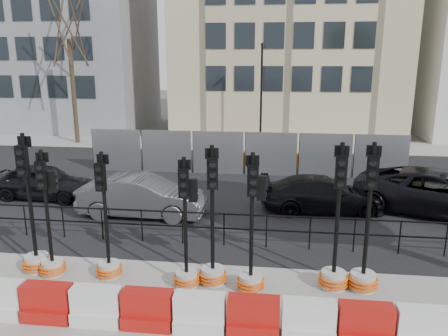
# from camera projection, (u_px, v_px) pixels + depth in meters

# --- Properties ---
(ground) EXTENTS (120.00, 120.00, 0.00)m
(ground) POSITION_uv_depth(u_px,v_px,m) (219.00, 265.00, 11.34)
(ground) COLOR #51514C
(ground) RESTS_ON ground
(sidewalk_near) EXTENTS (40.00, 6.00, 0.02)m
(sidewalk_near) POSITION_uv_depth(u_px,v_px,m) (198.00, 336.00, 8.45)
(sidewalk_near) COLOR gray
(sidewalk_near) RESTS_ON ground
(road) EXTENTS (40.00, 14.00, 0.03)m
(road) POSITION_uv_depth(u_px,v_px,m) (241.00, 187.00, 18.07)
(road) COLOR black
(road) RESTS_ON ground
(sidewalk_far) EXTENTS (40.00, 4.00, 0.02)m
(sidewalk_far) POSITION_uv_depth(u_px,v_px,m) (253.00, 145.00, 26.73)
(sidewalk_far) COLOR gray
(sidewalk_far) RESTS_ON ground
(building_grey) EXTENTS (11.00, 9.06, 14.00)m
(building_grey) POSITION_uv_depth(u_px,v_px,m) (70.00, 32.00, 32.36)
(building_grey) COLOR gray
(building_grey) RESTS_ON ground
(building_cream) EXTENTS (15.00, 10.06, 18.00)m
(building_cream) POSITION_uv_depth(u_px,v_px,m) (288.00, 1.00, 30.03)
(building_cream) COLOR beige
(building_cream) RESTS_ON ground
(kerb_railing) EXTENTS (18.00, 0.04, 1.00)m
(kerb_railing) POSITION_uv_depth(u_px,v_px,m) (224.00, 224.00, 12.32)
(kerb_railing) COLOR black
(kerb_railing) RESTS_ON ground
(heras_fencing) EXTENTS (14.33, 1.72, 2.00)m
(heras_fencing) POSITION_uv_depth(u_px,v_px,m) (245.00, 157.00, 20.60)
(heras_fencing) COLOR gray
(heras_fencing) RESTS_ON ground
(lamp_post_far) EXTENTS (0.12, 0.56, 6.00)m
(lamp_post_far) POSITION_uv_depth(u_px,v_px,m) (261.00, 93.00, 24.89)
(lamp_post_far) COLOR black
(lamp_post_far) RESTS_ON ground
(tree_bare_far) EXTENTS (2.00, 2.00, 9.00)m
(tree_bare_far) POSITION_uv_depth(u_px,v_px,m) (69.00, 32.00, 25.86)
(tree_bare_far) COLOR #473828
(tree_bare_far) RESTS_ON ground
(barrier_row) EXTENTS (15.70, 0.50, 0.80)m
(barrier_row) POSITION_uv_depth(u_px,v_px,m) (200.00, 314.00, 8.55)
(barrier_row) COLOR red
(barrier_row) RESTS_ON ground
(traffic_signal_a) EXTENTS (0.70, 0.70, 3.54)m
(traffic_signal_a) POSITION_uv_depth(u_px,v_px,m) (35.00, 244.00, 10.86)
(traffic_signal_a) COLOR silver
(traffic_signal_a) RESTS_ON ground
(traffic_signal_b) EXTENTS (0.63, 0.63, 3.18)m
(traffic_signal_b) POSITION_uv_depth(u_px,v_px,m) (51.00, 247.00, 10.65)
(traffic_signal_b) COLOR silver
(traffic_signal_b) RESTS_ON ground
(traffic_signal_c) EXTENTS (0.62, 0.62, 3.16)m
(traffic_signal_c) POSITION_uv_depth(u_px,v_px,m) (108.00, 253.00, 10.58)
(traffic_signal_c) COLOR silver
(traffic_signal_c) RESTS_ON ground
(traffic_signal_d) EXTENTS (0.62, 0.62, 3.14)m
(traffic_signal_d) POSITION_uv_depth(u_px,v_px,m) (187.00, 257.00, 10.11)
(traffic_signal_d) COLOR silver
(traffic_signal_d) RESTS_ON ground
(traffic_signal_e) EXTENTS (0.67, 0.67, 3.38)m
(traffic_signal_e) POSITION_uv_depth(u_px,v_px,m) (213.00, 257.00, 10.25)
(traffic_signal_e) COLOR silver
(traffic_signal_e) RESTS_ON ground
(traffic_signal_f) EXTENTS (0.65, 0.65, 3.28)m
(traffic_signal_f) POSITION_uv_depth(u_px,v_px,m) (252.00, 260.00, 9.92)
(traffic_signal_f) COLOR silver
(traffic_signal_f) RESTS_ON ground
(traffic_signal_g) EXTENTS (0.69, 0.69, 3.48)m
(traffic_signal_g) POSITION_uv_depth(u_px,v_px,m) (335.00, 260.00, 10.04)
(traffic_signal_g) COLOR silver
(traffic_signal_g) RESTS_ON ground
(traffic_signal_h) EXTENTS (0.69, 0.69, 3.50)m
(traffic_signal_h) POSITION_uv_depth(u_px,v_px,m) (364.00, 262.00, 9.97)
(traffic_signal_h) COLOR silver
(traffic_signal_h) RESTS_ON ground
(car_a) EXTENTS (2.06, 4.09, 1.33)m
(car_a) POSITION_uv_depth(u_px,v_px,m) (43.00, 182.00, 16.56)
(car_a) COLOR black
(car_a) RESTS_ON ground
(car_b) EXTENTS (1.64, 4.30, 1.40)m
(car_b) POSITION_uv_depth(u_px,v_px,m) (142.00, 196.00, 14.71)
(car_b) COLOR #434347
(car_b) RESTS_ON ground
(car_c) EXTENTS (2.59, 4.60, 1.23)m
(car_c) POSITION_uv_depth(u_px,v_px,m) (322.00, 194.00, 15.21)
(car_c) COLOR black
(car_c) RESTS_ON ground
(car_d) EXTENTS (6.36, 7.21, 1.51)m
(car_d) POSITION_uv_depth(u_px,v_px,m) (438.00, 193.00, 14.89)
(car_d) COLOR black
(car_d) RESTS_ON ground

